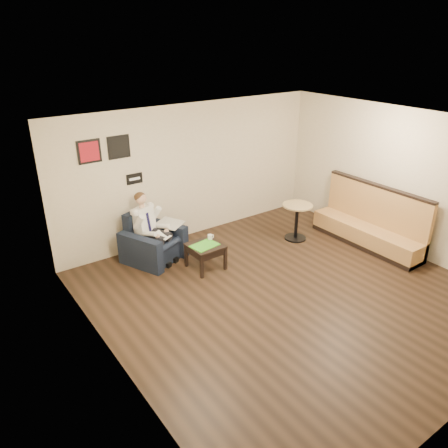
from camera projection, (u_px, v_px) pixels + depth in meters
ground at (288, 294)px, 7.40m from camera, size 6.00×6.00×0.00m
wall_back at (192, 172)px, 9.05m from camera, size 6.00×0.02×2.80m
wall_left at (112, 276)px, 5.23m from camera, size 0.02×6.00×2.80m
wall_right at (406, 182)px, 8.42m from camera, size 0.02×6.00×2.80m
ceiling at (300, 129)px, 6.25m from camera, size 6.00×6.00×0.02m
seating_sign at (134, 179)px, 8.31m from camera, size 0.32×0.02×0.20m
art_print_left at (89, 152)px, 7.61m from camera, size 0.42×0.03×0.42m
art_print_right at (119, 147)px, 7.91m from camera, size 0.42×0.03×0.42m
armchair at (153, 237)px, 8.33m from camera, size 1.26×1.26×0.93m
seated_man at (158, 231)px, 8.20m from camera, size 0.92×1.08×1.28m
lap_papers at (162, 235)px, 8.18m from camera, size 0.33×0.37×0.01m
newspaper at (170, 223)px, 8.52m from camera, size 0.59×0.63×0.01m
side_table at (206, 256)px, 8.11m from camera, size 0.60×0.60×0.48m
green_folder at (205, 245)px, 7.98m from camera, size 0.53×0.41×0.01m
coffee_mug at (210, 237)px, 8.19m from camera, size 0.09×0.09×0.10m
smartphone at (203, 240)px, 8.16m from camera, size 0.16×0.10×0.01m
banquette at (369, 217)px, 8.85m from camera, size 0.58×2.42×1.24m
cafe_table at (296, 222)px, 9.20m from camera, size 0.71×0.71×0.78m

